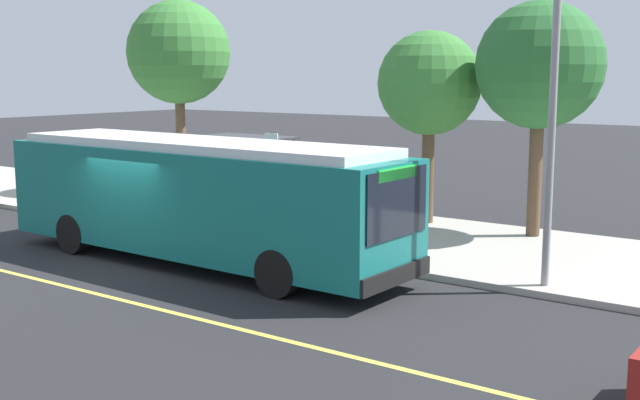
% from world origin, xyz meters
% --- Properties ---
extents(ground_plane, '(120.00, 120.00, 0.00)m').
position_xyz_m(ground_plane, '(0.00, 0.00, 0.00)').
color(ground_plane, '#232326').
extents(sidewalk_curb, '(44.00, 6.40, 0.15)m').
position_xyz_m(sidewalk_curb, '(0.00, 6.00, 0.07)').
color(sidewalk_curb, '#A8A399').
rests_on(sidewalk_curb, ground_plane).
extents(lane_stripe_center, '(36.00, 0.14, 0.01)m').
position_xyz_m(lane_stripe_center, '(0.00, -2.20, 0.00)').
color(lane_stripe_center, '#E0D64C').
rests_on(lane_stripe_center, ground_plane).
extents(transit_bus_main, '(11.08, 2.78, 2.95)m').
position_xyz_m(transit_bus_main, '(1.19, 1.01, 1.62)').
color(transit_bus_main, '#146B66').
rests_on(transit_bus_main, ground_plane).
extents(bus_shelter, '(2.90, 1.60, 2.48)m').
position_xyz_m(bus_shelter, '(-1.55, 5.80, 1.92)').
color(bus_shelter, '#333338').
rests_on(bus_shelter, sidewalk_curb).
extents(waiting_bench, '(1.60, 0.48, 0.95)m').
position_xyz_m(waiting_bench, '(-1.45, 5.84, 0.63)').
color(waiting_bench, brown).
rests_on(waiting_bench, sidewalk_curb).
extents(route_sign_post, '(0.44, 0.08, 2.80)m').
position_xyz_m(route_sign_post, '(1.09, 3.89, 1.96)').
color(route_sign_post, '#333338').
rests_on(route_sign_post, sidewalk_curb).
extents(pedestrian_commuter, '(0.24, 0.40, 1.69)m').
position_xyz_m(pedestrian_commuter, '(-0.31, 4.04, 1.12)').
color(pedestrian_commuter, '#282D47').
rests_on(pedestrian_commuter, sidewalk_curb).
extents(street_tree_near_shelter, '(3.76, 3.76, 6.98)m').
position_xyz_m(street_tree_near_shelter, '(-7.06, 8.54, 5.22)').
color(street_tree_near_shelter, brown).
rests_on(street_tree_near_shelter, sidewalk_curb).
extents(street_tree_upstreet, '(3.35, 3.35, 6.23)m').
position_xyz_m(street_tree_upstreet, '(6.69, 8.13, 4.67)').
color(street_tree_upstreet, brown).
rests_on(street_tree_upstreet, sidewalk_curb).
extents(street_tree_downstreet, '(2.99, 2.99, 5.56)m').
position_xyz_m(street_tree_downstreet, '(3.43, 8.19, 4.18)').
color(street_tree_downstreet, brown).
rests_on(street_tree_downstreet, sidewalk_curb).
extents(utility_pole, '(0.16, 0.16, 6.40)m').
position_xyz_m(utility_pole, '(8.81, 3.32, 3.35)').
color(utility_pole, gray).
rests_on(utility_pole, sidewalk_curb).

